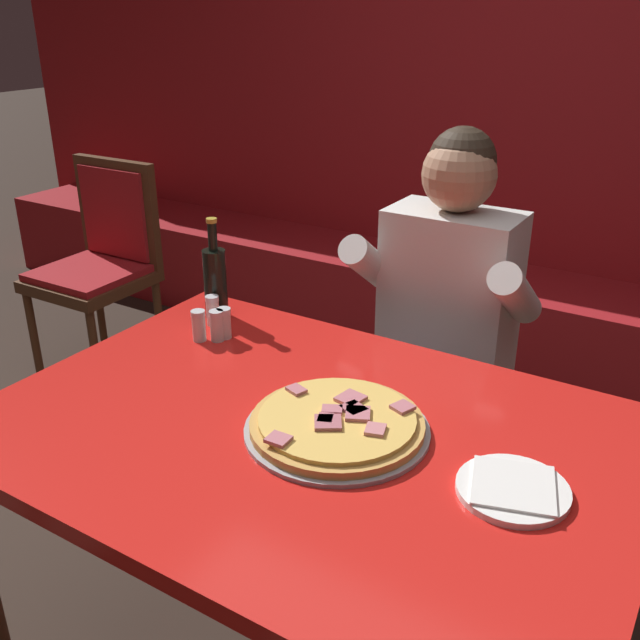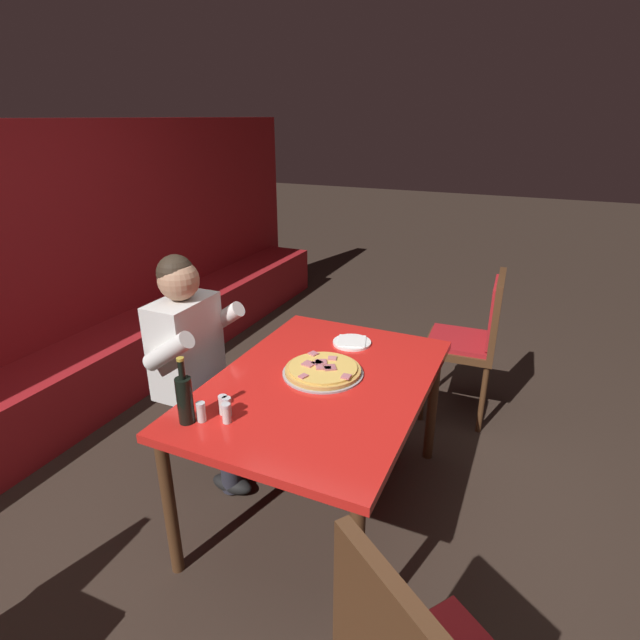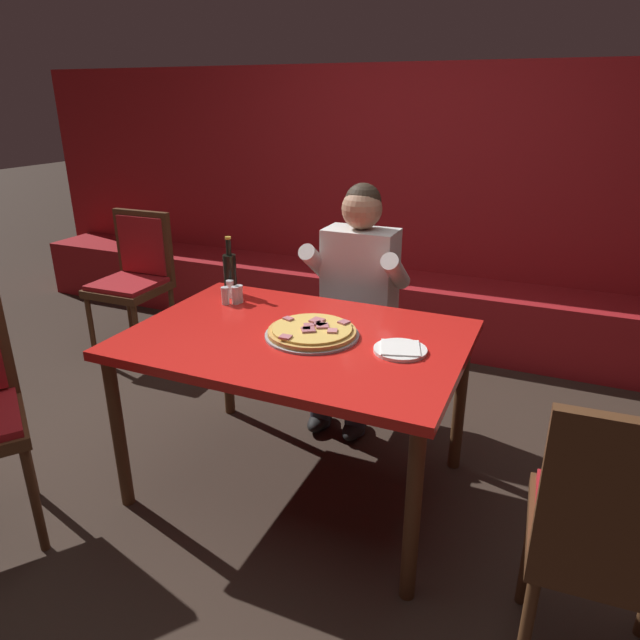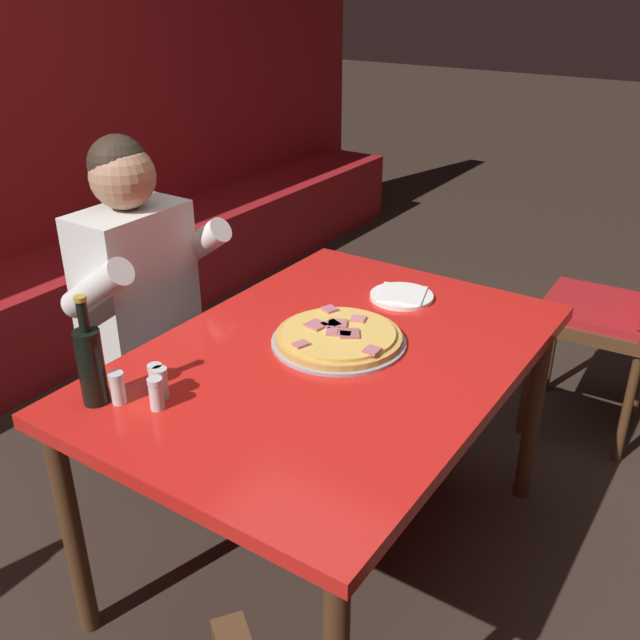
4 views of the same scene
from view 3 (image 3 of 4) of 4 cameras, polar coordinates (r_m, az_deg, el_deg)
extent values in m
plane|color=#33261E|center=(2.77, -2.14, -15.94)|extent=(24.00, 24.00, 0.00)
cube|color=#A3191E|center=(4.33, 10.46, 11.40)|extent=(6.80, 0.16, 1.90)
cube|color=#A3191E|center=(4.21, 8.77, 1.06)|extent=(6.46, 0.48, 0.46)
cylinder|color=#4C2D19|center=(2.60, -19.51, -10.65)|extent=(0.06, 0.06, 0.71)
cylinder|color=#4C2D19|center=(2.07, 9.22, -18.78)|extent=(0.06, 0.06, 0.71)
cylinder|color=#4C2D19|center=(3.18, -9.30, -3.51)|extent=(0.06, 0.06, 0.71)
cylinder|color=#4C2D19|center=(2.76, 13.80, -7.91)|extent=(0.06, 0.06, 0.71)
cube|color=red|center=(2.40, -2.38, -1.94)|extent=(1.39, 0.97, 0.04)
cylinder|color=#9E9EA3|center=(2.38, -0.81, -1.49)|extent=(0.39, 0.39, 0.01)
cylinder|color=#C69347|center=(2.37, -0.81, -1.18)|extent=(0.37, 0.37, 0.02)
cylinder|color=#E0B251|center=(2.37, -0.81, -0.87)|extent=(0.33, 0.33, 0.01)
cube|color=#B76670|center=(2.27, -3.47, -1.70)|extent=(0.05, 0.04, 0.01)
cube|color=#C6757A|center=(2.32, 1.24, -1.09)|extent=(0.05, 0.05, 0.01)
cube|color=#B76670|center=(2.38, -1.12, -0.50)|extent=(0.05, 0.05, 0.01)
cube|color=#B76670|center=(2.34, -1.36, -0.85)|extent=(0.04, 0.05, 0.01)
cube|color=#B76670|center=(2.37, 0.22, -0.58)|extent=(0.07, 0.07, 0.01)
cube|color=#B76670|center=(2.45, -3.19, 0.13)|extent=(0.05, 0.04, 0.01)
cube|color=#B76670|center=(2.41, 2.41, -0.22)|extent=(0.05, 0.05, 0.01)
cube|color=#B76670|center=(2.43, -0.29, -0.04)|extent=(0.06, 0.06, 0.01)
cube|color=#A85B66|center=(2.33, -1.19, -0.98)|extent=(0.08, 0.08, 0.01)
cube|color=#B76670|center=(2.39, -0.04, -0.41)|extent=(0.06, 0.06, 0.01)
cylinder|color=white|center=(2.25, 8.02, -2.99)|extent=(0.21, 0.21, 0.01)
cube|color=white|center=(2.25, 8.04, -2.76)|extent=(0.19, 0.19, 0.01)
cylinder|color=black|center=(2.90, -8.97, 4.54)|extent=(0.07, 0.07, 0.20)
cylinder|color=black|center=(2.86, -9.14, 7.22)|extent=(0.03, 0.03, 0.08)
cylinder|color=#B29933|center=(2.85, -9.19, 8.11)|extent=(0.03, 0.03, 0.01)
cylinder|color=silver|center=(2.86, -8.97, 2.97)|extent=(0.04, 0.04, 0.07)
cylinder|color=#516B33|center=(2.87, -8.95, 2.70)|extent=(0.03, 0.03, 0.04)
cylinder|color=silver|center=(2.85, -9.02, 3.79)|extent=(0.04, 0.04, 0.01)
cylinder|color=silver|center=(2.78, -8.08, 2.46)|extent=(0.04, 0.04, 0.07)
cylinder|color=#28231E|center=(2.79, -8.06, 2.18)|extent=(0.03, 0.03, 0.04)
cylinder|color=silver|center=(2.77, -8.13, 3.30)|extent=(0.04, 0.04, 0.01)
cylinder|color=silver|center=(2.77, -9.45, 2.28)|extent=(0.04, 0.04, 0.07)
cylinder|color=silver|center=(2.77, -9.43, 1.99)|extent=(0.03, 0.03, 0.04)
cylinder|color=silver|center=(2.75, -9.50, 3.12)|extent=(0.04, 0.04, 0.01)
cylinder|color=silver|center=(2.77, -8.45, 2.33)|extent=(0.04, 0.04, 0.07)
cylinder|color=#B23323|center=(2.77, -8.43, 2.04)|extent=(0.03, 0.03, 0.04)
cylinder|color=silver|center=(2.75, -8.50, 3.17)|extent=(0.04, 0.04, 0.01)
ellipsoid|color=black|center=(3.15, 0.02, -9.90)|extent=(0.11, 0.24, 0.09)
ellipsoid|color=black|center=(3.08, 3.49, -10.65)|extent=(0.11, 0.24, 0.09)
cylinder|color=#282833|center=(3.05, 0.02, -6.93)|extent=(0.11, 0.11, 0.43)
cylinder|color=#282833|center=(2.99, 3.57, -7.65)|extent=(0.11, 0.11, 0.43)
cube|color=#282833|center=(2.98, 2.55, -1.71)|extent=(0.34, 0.40, 0.12)
cube|color=silver|center=(3.06, 3.99, 4.29)|extent=(0.38, 0.22, 0.52)
cylinder|color=silver|center=(3.05, -0.40, 5.82)|extent=(0.09, 0.30, 0.25)
cylinder|color=silver|center=(2.90, 7.59, 4.83)|extent=(0.09, 0.30, 0.25)
sphere|color=tan|center=(2.98, 4.17, 11.02)|extent=(0.21, 0.21, 0.21)
sphere|color=#2D2319|center=(2.98, 4.29, 11.73)|extent=(0.19, 0.19, 0.19)
cylinder|color=#4C2D19|center=(2.22, 20.12, -20.67)|extent=(0.04, 0.04, 0.48)
cube|color=#4C2D19|center=(1.93, 26.90, -19.03)|extent=(0.46, 0.46, 0.05)
cube|color=#A3191E|center=(1.91, 27.11, -18.10)|extent=(0.42, 0.42, 0.03)
cube|color=#4C2D19|center=(1.62, 29.09, -16.27)|extent=(0.44, 0.06, 0.48)
cube|color=#A3191E|center=(1.64, 28.99, -15.75)|extent=(0.36, 0.04, 0.40)
cylinder|color=#4C2D19|center=(2.55, -26.62, -15.80)|extent=(0.04, 0.04, 0.47)
cylinder|color=#4C2D19|center=(2.87, -27.33, -11.53)|extent=(0.04, 0.04, 0.47)
cylinder|color=#4C2D19|center=(4.10, -21.87, -0.93)|extent=(0.04, 0.04, 0.46)
cylinder|color=#4C2D19|center=(3.85, -17.78, -1.78)|extent=(0.04, 0.04, 0.46)
cylinder|color=#4C2D19|center=(4.35, -18.49, 0.82)|extent=(0.04, 0.04, 0.46)
cylinder|color=#4C2D19|center=(4.12, -14.46, 0.12)|extent=(0.04, 0.04, 0.46)
cube|color=#4C2D19|center=(4.02, -18.57, 2.97)|extent=(0.45, 0.45, 0.05)
cube|color=#A3191E|center=(4.00, -18.63, 3.51)|extent=(0.41, 0.41, 0.03)
cube|color=#4C2D19|center=(4.09, -17.19, 7.22)|extent=(0.44, 0.05, 0.46)
cube|color=#A3191E|center=(4.08, -17.41, 7.13)|extent=(0.36, 0.03, 0.39)
camera|label=1|loc=(0.93, 7.43, 15.07)|focal=40.00mm
camera|label=2|loc=(3.09, -48.31, 19.10)|focal=28.00mm
camera|label=4|loc=(2.66, -46.32, 16.34)|focal=40.00mm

